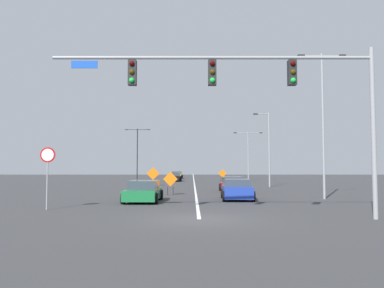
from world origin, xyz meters
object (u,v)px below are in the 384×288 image
street_lamp_mid_left (138,149)px  construction_sign_right_shoulder (223,174)px  car_red_passing (234,185)px  street_lamp_near_right (269,146)px  car_blue_approaching (238,190)px  stop_sign (48,166)px  car_yellow_near (178,175)px  car_black_mid (175,177)px  car_green_distant (144,192)px  traffic_signal_assembly (258,86)px  street_lamp_far_right (324,114)px  construction_sign_right_lane (154,174)px  street_lamp_far_left (249,151)px  construction_sign_median_near (171,180)px

street_lamp_mid_left → construction_sign_right_shoulder: street_lamp_mid_left is taller
street_lamp_mid_left → car_red_passing: street_lamp_mid_left is taller
street_lamp_near_right → car_blue_approaching: street_lamp_near_right is taller
stop_sign → car_yellow_near: bearing=84.7°
car_black_mid → car_green_distant: (-0.43, -32.26, 0.01)m
traffic_signal_assembly → stop_sign: traffic_signal_assembly is taller
car_red_passing → car_yellow_near: 35.97m
street_lamp_far_right → construction_sign_right_lane: bearing=127.3°
construction_sign_right_lane → car_yellow_near: construction_sign_right_lane is taller
traffic_signal_assembly → car_blue_approaching: 10.40m
street_lamp_far_left → car_red_passing: street_lamp_far_left is taller
street_lamp_near_right → car_red_passing: 9.68m
construction_sign_right_lane → car_blue_approaching: 19.21m
stop_sign → street_lamp_far_right: street_lamp_far_right is taller
stop_sign → construction_sign_right_shoulder: 35.76m
stop_sign → street_lamp_mid_left: 44.63m
stop_sign → street_lamp_near_right: street_lamp_near_right is taller
stop_sign → car_yellow_near: size_ratio=0.80×
construction_sign_right_shoulder → street_lamp_far_left: bearing=46.2°
street_lamp_near_right → construction_sign_right_lane: size_ratio=3.81×
car_green_distant → car_yellow_near: (0.31, 44.43, 0.01)m
construction_sign_median_near → stop_sign: bearing=-119.7°
car_black_mid → street_lamp_far_right: bearing=-69.6°
stop_sign → car_green_distant: bearing=46.9°
street_lamp_far_left → car_black_mid: 11.71m
street_lamp_near_right → car_red_passing: size_ratio=1.73×
construction_sign_right_lane → stop_sign: bearing=-97.0°
construction_sign_median_near → traffic_signal_assembly: bearing=-71.9°
car_black_mid → construction_sign_right_shoulder: bearing=-23.4°
street_lamp_far_left → stop_sign: bearing=-112.2°
traffic_signal_assembly → construction_sign_right_shoulder: (1.49, 37.26, -4.42)m
stop_sign → car_yellow_near: stop_sign is taller
stop_sign → construction_sign_right_lane: 23.76m
construction_sign_median_near → car_blue_approaching: size_ratio=0.45×
stop_sign → street_lamp_near_right: 26.20m
stop_sign → street_lamp_far_right: 17.55m
stop_sign → car_black_mid: (4.67, 36.78, -1.59)m
traffic_signal_assembly → car_blue_approaching: bearing=88.7°
traffic_signal_assembly → car_green_distant: 10.92m
car_black_mid → street_lamp_mid_left: bearing=130.2°
traffic_signal_assembly → street_lamp_mid_left: 49.33m
traffic_signal_assembly → street_lamp_far_left: bearing=82.2°
car_green_distant → car_blue_approaching: bearing=12.1°
street_lamp_far_right → car_green_distant: size_ratio=2.26×
construction_sign_median_near → car_black_mid: construction_sign_median_near is taller
stop_sign → construction_sign_right_lane: (2.90, 23.56, -0.90)m
street_lamp_far_left → car_yellow_near: size_ratio=1.88×
traffic_signal_assembly → car_green_distant: traffic_signal_assembly is taller
stop_sign → street_lamp_near_right: (15.23, 21.21, 2.14)m
construction_sign_median_near → car_green_distant: construction_sign_median_near is taller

